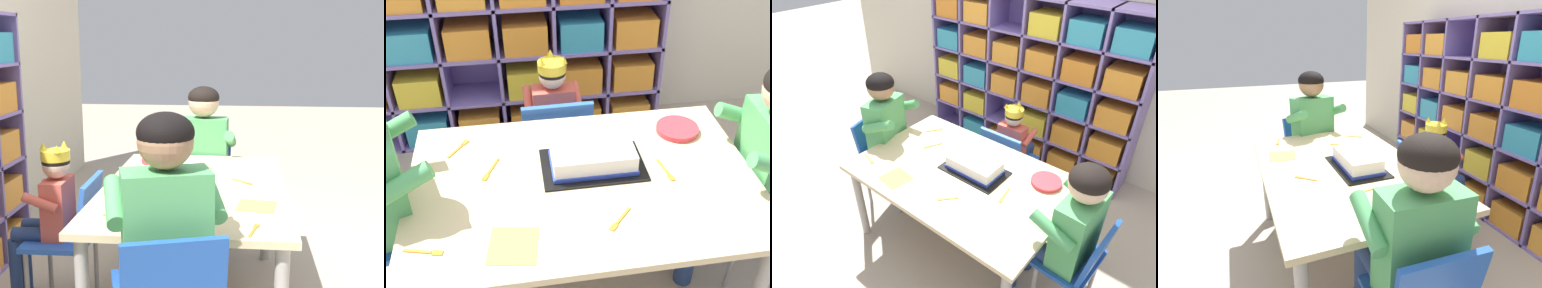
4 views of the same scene
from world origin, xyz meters
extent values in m
plane|color=tan|center=(0.00, 0.00, 0.00)|extent=(16.00, 16.00, 0.00)
cube|color=beige|center=(0.00, 1.50, 1.38)|extent=(5.74, 0.10, 2.75)
cube|color=#7F6BB2|center=(-0.31, 1.43, 0.74)|extent=(2.00, 0.01, 1.48)
cube|color=#7F6BB2|center=(-1.30, 1.29, 0.74)|extent=(0.02, 0.30, 1.48)
cube|color=#7F6BB2|center=(-0.97, 1.29, 0.74)|extent=(0.02, 0.30, 1.48)
cube|color=#7F6BB2|center=(-0.64, 1.29, 0.74)|extent=(0.02, 0.30, 1.48)
cube|color=#7F6BB2|center=(-0.31, 1.29, 0.74)|extent=(0.02, 0.30, 1.48)
cube|color=#7F6BB2|center=(0.02, 1.29, 0.74)|extent=(0.02, 0.30, 1.48)
cube|color=#7F6BB2|center=(0.35, 1.29, 0.74)|extent=(0.02, 0.30, 1.48)
cube|color=#7F6BB2|center=(0.68, 1.29, 0.74)|extent=(0.02, 0.30, 1.48)
cube|color=#7F6BB2|center=(-0.31, 1.29, 0.01)|extent=(2.00, 0.30, 0.02)
cube|color=#7F6BB2|center=(-0.31, 1.29, 0.30)|extent=(2.00, 0.30, 0.02)
cube|color=#7F6BB2|center=(-0.31, 1.29, 0.59)|extent=(2.00, 0.30, 0.02)
cube|color=#7F6BB2|center=(-0.31, 1.29, 0.89)|extent=(2.00, 0.30, 0.02)
cube|color=#7F6BB2|center=(-0.31, 1.29, 1.18)|extent=(2.00, 0.30, 0.02)
cube|color=teal|center=(-0.80, 1.27, 0.11)|extent=(0.25, 0.24, 0.18)
cube|color=orange|center=(-0.47, 1.27, 0.11)|extent=(0.25, 0.24, 0.18)
cube|color=orange|center=(-0.14, 1.27, 0.11)|extent=(0.25, 0.24, 0.18)
cube|color=orange|center=(0.19, 1.27, 0.11)|extent=(0.25, 0.24, 0.18)
cube|color=orange|center=(0.52, 1.27, 0.11)|extent=(0.25, 0.24, 0.18)
cube|color=orange|center=(-1.13, 1.27, 0.40)|extent=(0.25, 0.24, 0.18)
cube|color=yellow|center=(-0.80, 1.27, 0.40)|extent=(0.25, 0.24, 0.18)
cube|color=yellow|center=(-0.14, 1.27, 0.40)|extent=(0.25, 0.24, 0.18)
cube|color=orange|center=(0.19, 1.27, 0.40)|extent=(0.25, 0.24, 0.18)
cube|color=orange|center=(0.52, 1.27, 0.40)|extent=(0.25, 0.24, 0.18)
cube|color=yellow|center=(-1.13, 1.27, 0.69)|extent=(0.25, 0.24, 0.18)
cube|color=teal|center=(-0.80, 1.27, 0.69)|extent=(0.25, 0.24, 0.18)
cube|color=orange|center=(-0.47, 1.27, 0.69)|extent=(0.25, 0.24, 0.18)
cube|color=orange|center=(-0.14, 1.27, 0.69)|extent=(0.25, 0.24, 0.18)
cube|color=teal|center=(0.19, 1.27, 0.69)|extent=(0.25, 0.24, 0.18)
cube|color=orange|center=(0.52, 1.27, 0.69)|extent=(0.25, 0.24, 0.18)
cube|color=teal|center=(-1.13, 1.27, 0.98)|extent=(0.25, 0.24, 0.18)
cube|color=orange|center=(-0.80, 1.27, 0.98)|extent=(0.25, 0.24, 0.18)
cube|color=orange|center=(-0.47, 1.27, 0.98)|extent=(0.25, 0.24, 0.18)
cube|color=orange|center=(-0.14, 1.27, 0.98)|extent=(0.25, 0.24, 0.18)
cube|color=orange|center=(0.19, 1.27, 0.98)|extent=(0.25, 0.24, 0.18)
cube|color=orange|center=(0.52, 1.27, 0.98)|extent=(0.25, 0.24, 0.18)
cube|color=orange|center=(-1.13, 1.27, 1.28)|extent=(0.25, 0.24, 0.18)
cube|color=orange|center=(-0.80, 1.27, 1.28)|extent=(0.25, 0.24, 0.18)
cube|color=yellow|center=(-0.14, 1.27, 1.28)|extent=(0.25, 0.24, 0.18)
cube|color=teal|center=(0.19, 1.27, 1.28)|extent=(0.25, 0.24, 0.18)
cube|color=teal|center=(0.52, 1.27, 1.28)|extent=(0.25, 0.24, 0.18)
cube|color=#D1B789|center=(0.00, 0.00, 0.61)|extent=(1.34, 0.87, 0.03)
cylinder|color=#9E9993|center=(-0.61, -0.38, 0.30)|extent=(0.05, 0.05, 0.60)
cylinder|color=#9E9993|center=(-0.61, 0.38, 0.30)|extent=(0.05, 0.05, 0.60)
cylinder|color=#9E9993|center=(0.61, 0.38, 0.30)|extent=(0.05, 0.05, 0.60)
cube|color=blue|center=(-0.04, 0.66, 0.36)|extent=(0.38, 0.32, 0.03)
cube|color=blue|center=(-0.04, 0.51, 0.52)|extent=(0.34, 0.07, 0.30)
cylinder|color=gray|center=(0.11, 0.79, 0.17)|extent=(0.02, 0.02, 0.34)
cylinder|color=gray|center=(-0.20, 0.78, 0.17)|extent=(0.02, 0.02, 0.34)
cylinder|color=gray|center=(0.12, 0.54, 0.17)|extent=(0.02, 0.02, 0.34)
cylinder|color=gray|center=(-0.20, 0.53, 0.17)|extent=(0.02, 0.02, 0.34)
cube|color=#D15647|center=(-0.04, 0.67, 0.51)|extent=(0.21, 0.12, 0.29)
sphere|color=#DBB293|center=(-0.04, 0.67, 0.73)|extent=(0.13, 0.13, 0.13)
ellipsoid|color=black|center=(-0.04, 0.67, 0.75)|extent=(0.14, 0.14, 0.10)
cylinder|color=yellow|center=(-0.04, 0.67, 0.78)|extent=(0.14, 0.14, 0.05)
cone|color=yellow|center=(-0.04, 0.73, 0.82)|extent=(0.04, 0.04, 0.04)
cone|color=yellow|center=(0.01, 0.64, 0.82)|extent=(0.04, 0.04, 0.04)
cone|color=yellow|center=(-0.09, 0.64, 0.82)|extent=(0.04, 0.04, 0.04)
cylinder|color=navy|center=(0.02, 0.78, 0.39)|extent=(0.07, 0.21, 0.07)
cylinder|color=navy|center=(-0.11, 0.77, 0.39)|extent=(0.07, 0.21, 0.07)
cylinder|color=navy|center=(0.02, 0.88, 0.18)|extent=(0.06, 0.06, 0.36)
cylinder|color=navy|center=(-0.11, 0.88, 0.18)|extent=(0.06, 0.06, 0.36)
cylinder|color=#D15647|center=(0.08, 0.71, 0.58)|extent=(0.05, 0.17, 0.10)
cylinder|color=#D15647|center=(-0.17, 0.71, 0.58)|extent=(0.05, 0.17, 0.10)
cube|color=#1E4CA8|center=(-0.74, 0.03, 0.47)|extent=(0.43, 0.45, 0.03)
cube|color=#1E4CA8|center=(-0.90, -0.02, 0.60)|extent=(0.15, 0.34, 0.24)
cylinder|color=gray|center=(-0.57, -0.08, 0.23)|extent=(0.02, 0.02, 0.46)
cylinder|color=gray|center=(-0.66, 0.22, 0.23)|extent=(0.02, 0.02, 0.46)
cylinder|color=gray|center=(-0.83, -0.16, 0.23)|extent=(0.02, 0.02, 0.46)
cylinder|color=gray|center=(-0.92, 0.14, 0.23)|extent=(0.02, 0.02, 0.46)
cube|color=#4C9E5B|center=(-0.74, 0.03, 0.69)|extent=(0.24, 0.33, 0.42)
sphere|color=#997051|center=(-0.74, 0.03, 1.00)|extent=(0.19, 0.19, 0.19)
ellipsoid|color=black|center=(-0.74, 0.03, 1.03)|extent=(0.19, 0.19, 0.14)
cylinder|color=brown|center=(-0.57, -0.01, 0.51)|extent=(0.32, 0.18, 0.10)
cylinder|color=brown|center=(-0.63, 0.16, 0.51)|extent=(0.32, 0.18, 0.10)
cylinder|color=brown|center=(-0.43, 0.03, 0.24)|extent=(0.08, 0.08, 0.48)
cylinder|color=brown|center=(-0.48, 0.20, 0.24)|extent=(0.08, 0.08, 0.48)
cylinder|color=#4C9E5B|center=(-0.64, -0.12, 0.78)|extent=(0.26, 0.13, 0.14)
cylinder|color=#4C9E5B|center=(-0.74, 0.21, 0.78)|extent=(0.26, 0.13, 0.14)
cube|color=#1E4CA8|center=(0.77, 0.01, 0.42)|extent=(0.30, 0.37, 0.03)
cube|color=#1E4CA8|center=(0.90, 0.01, 0.56)|extent=(0.08, 0.33, 0.27)
cylinder|color=gray|center=(0.66, 0.17, 0.20)|extent=(0.02, 0.02, 0.41)
cylinder|color=gray|center=(0.65, -0.13, 0.20)|extent=(0.02, 0.02, 0.41)
cylinder|color=gray|center=(0.88, 0.15, 0.20)|extent=(0.02, 0.02, 0.41)
cube|color=#4C9E5B|center=(0.77, 0.01, 0.64)|extent=(0.17, 0.31, 0.42)
sphere|color=#DBB293|center=(0.77, 0.01, 0.95)|extent=(0.19, 0.19, 0.19)
ellipsoid|color=black|center=(0.77, 0.01, 0.97)|extent=(0.19, 0.19, 0.14)
cylinder|color=navy|center=(0.62, 0.11, 0.46)|extent=(0.30, 0.11, 0.10)
cylinder|color=navy|center=(0.61, -0.07, 0.46)|extent=(0.30, 0.11, 0.10)
cylinder|color=navy|center=(0.47, 0.12, 0.21)|extent=(0.08, 0.08, 0.43)
cylinder|color=navy|center=(0.46, -0.06, 0.21)|extent=(0.08, 0.08, 0.43)
cylinder|color=#4C9E5B|center=(0.71, 0.19, 0.73)|extent=(0.25, 0.08, 0.14)
cylinder|color=#4C9E5B|center=(0.70, -0.15, 0.73)|extent=(0.25, 0.08, 0.14)
cube|color=black|center=(0.05, 0.08, 0.63)|extent=(0.41, 0.26, 0.01)
cube|color=white|center=(0.05, 0.08, 0.68)|extent=(0.32, 0.18, 0.08)
cube|color=#283DB2|center=(0.05, 0.08, 0.64)|extent=(0.34, 0.19, 0.02)
cylinder|color=#DB333D|center=(0.46, 0.25, 0.64)|extent=(0.18, 0.18, 0.02)
cube|color=#F4DB4C|center=(-0.28, -0.29, 0.63)|extent=(0.18, 0.18, 0.00)
cube|color=orange|center=(0.11, -0.21, 0.63)|extent=(0.07, 0.07, 0.00)
cube|color=orange|center=(0.06, -0.26, 0.63)|extent=(0.04, 0.04, 0.00)
cube|color=orange|center=(-0.59, -0.27, 0.63)|extent=(0.09, 0.03, 0.00)
cube|color=orange|center=(-0.52, -0.28, 0.63)|extent=(0.04, 0.03, 0.00)
cube|color=orange|center=(-0.50, 0.25, 0.63)|extent=(0.06, 0.08, 0.00)
cube|color=orange|center=(-0.46, 0.31, 0.63)|extent=(0.04, 0.04, 0.00)
cube|color=orange|center=(-0.34, 0.13, 0.63)|extent=(0.05, 0.10, 0.00)
cube|color=orange|center=(-0.37, 0.07, 0.63)|extent=(0.03, 0.04, 0.00)
cube|color=orange|center=(0.32, 0.02, 0.63)|extent=(0.03, 0.10, 0.00)
cube|color=orange|center=(0.34, -0.05, 0.63)|extent=(0.03, 0.04, 0.00)
camera|label=1|loc=(-2.39, -0.22, 1.33)|focal=48.25mm
camera|label=2|loc=(-0.23, -1.30, 1.78)|focal=42.59mm
camera|label=3|loc=(1.10, -1.30, 1.99)|focal=32.32mm
camera|label=4|loc=(1.49, -0.53, 1.31)|focal=28.01mm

